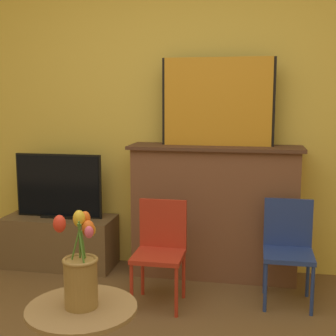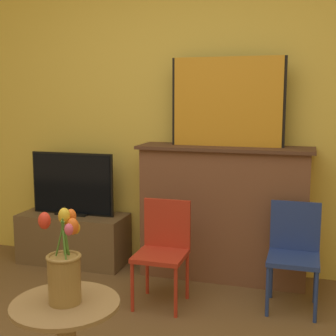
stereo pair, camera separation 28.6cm
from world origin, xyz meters
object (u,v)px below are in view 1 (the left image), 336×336
at_px(vase_tulips, 81,272).
at_px(chair_blue, 288,245).
at_px(painting, 218,102).
at_px(tv_monitor, 59,187).
at_px(chair_red, 160,246).

bearing_deg(vase_tulips, chair_blue, 52.11).
height_order(painting, tv_monitor, painting).
bearing_deg(tv_monitor, chair_red, -28.67).
bearing_deg(chair_blue, tv_monitor, 169.44).
distance_m(chair_red, vase_tulips, 1.11).
relative_size(chair_blue, vase_tulips, 1.61).
relative_size(painting, tv_monitor, 1.17).
distance_m(painting, vase_tulips, 1.85).
bearing_deg(vase_tulips, tv_monitor, 117.07).
xyz_separation_m(tv_monitor, chair_red, (0.95, -0.52, -0.27)).
bearing_deg(chair_blue, painting, 144.22).
bearing_deg(chair_blue, chair_red, -167.59).
relative_size(chair_red, vase_tulips, 1.61).
distance_m(chair_blue, vase_tulips, 1.61).
bearing_deg(chair_red, painting, 60.47).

